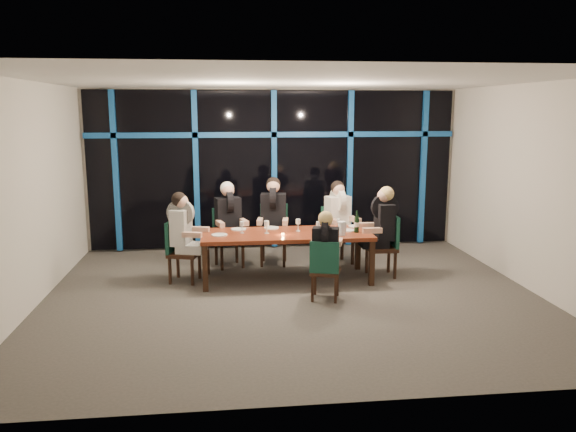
{
  "coord_description": "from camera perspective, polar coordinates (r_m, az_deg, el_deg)",
  "views": [
    {
      "loc": [
        -0.94,
        -7.59,
        2.62
      ],
      "look_at": [
        0.0,
        0.6,
        1.05
      ],
      "focal_mm": 35.0,
      "sensor_mm": 36.0,
      "label": 1
    }
  ],
  "objects": [
    {
      "name": "chair_near_mid",
      "position": [
        7.78,
        3.77,
        -5.21
      ],
      "size": [
        0.49,
        0.49,
        0.86
      ],
      "rotation": [
        0.0,
        0.0,
        2.86
      ],
      "color": "black",
      "rests_on": "ground"
    },
    {
      "name": "diner_near_mid",
      "position": [
        7.76,
        3.85,
        -2.62
      ],
      "size": [
        0.5,
        0.58,
        0.84
      ],
      "rotation": [
        0.0,
        0.0,
        2.86
      ],
      "color": "black",
      "rests_on": "ground"
    },
    {
      "name": "window_wall",
      "position": [
        10.62,
        -1.38,
        4.99
      ],
      "size": [
        6.86,
        0.43,
        2.94
      ],
      "color": "black",
      "rests_on": "ground"
    },
    {
      "name": "plate_end_right",
      "position": [
        8.83,
        5.98,
        -1.45
      ],
      "size": [
        0.24,
        0.24,
        0.01
      ],
      "primitive_type": "cylinder",
      "color": "white",
      "rests_on": "dining_table"
    },
    {
      "name": "chair_far_left",
      "position": [
        9.55,
        -6.15,
        -1.81
      ],
      "size": [
        0.56,
        0.56,
        0.98
      ],
      "rotation": [
        0.0,
        0.0,
        0.26
      ],
      "color": "black",
      "rests_on": "ground"
    },
    {
      "name": "wine_glass_b",
      "position": [
        8.74,
        1.03,
        -0.65
      ],
      "size": [
        0.07,
        0.07,
        0.19
      ],
      "color": "silver",
      "rests_on": "dining_table"
    },
    {
      "name": "dining_table",
      "position": [
        8.66,
        -0.15,
        -2.15
      ],
      "size": [
        2.6,
        1.0,
        0.75
      ],
      "color": "maroon",
      "rests_on": "ground"
    },
    {
      "name": "plate_near_mid",
      "position": [
        8.32,
        4.23,
        -2.18
      ],
      "size": [
        0.24,
        0.24,
        0.01
      ],
      "primitive_type": "cylinder",
      "color": "white",
      "rests_on": "dining_table"
    },
    {
      "name": "diner_end_right",
      "position": [
        8.93,
        9.55,
        -0.23
      ],
      "size": [
        0.61,
        0.49,
        0.96
      ],
      "rotation": [
        0.0,
        0.0,
        4.7
      ],
      "color": "black",
      "rests_on": "ground"
    },
    {
      "name": "plate_far_right",
      "position": [
        9.15,
        6.9,
        -1.04
      ],
      "size": [
        0.24,
        0.24,
        0.01
      ],
      "primitive_type": "cylinder",
      "color": "white",
      "rests_on": "dining_table"
    },
    {
      "name": "wine_bottle",
      "position": [
        8.71,
        6.99,
        -0.81
      ],
      "size": [
        0.08,
        0.08,
        0.34
      ],
      "rotation": [
        0.0,
        0.0,
        -0.37
      ],
      "color": "black",
      "rests_on": "dining_table"
    },
    {
      "name": "tea_light",
      "position": [
        8.49,
        -0.53,
        -1.85
      ],
      "size": [
        0.04,
        0.04,
        0.03
      ],
      "primitive_type": "cylinder",
      "color": "#F39F48",
      "rests_on": "dining_table"
    },
    {
      "name": "chair_end_left",
      "position": [
        8.78,
        -11.02,
        -3.19
      ],
      "size": [
        0.54,
        0.54,
        0.95
      ],
      "rotation": [
        0.0,
        0.0,
        1.3
      ],
      "color": "black",
      "rests_on": "ground"
    },
    {
      "name": "chair_end_right",
      "position": [
        9.03,
        9.99,
        -2.64
      ],
      "size": [
        0.46,
        0.46,
        0.98
      ],
      "rotation": [
        0.0,
        0.0,
        4.7
      ],
      "color": "black",
      "rests_on": "ground"
    },
    {
      "name": "wine_glass_e",
      "position": [
        8.97,
        5.15,
        -0.55
      ],
      "size": [
        0.06,
        0.06,
        0.16
      ],
      "color": "silver",
      "rests_on": "dining_table"
    },
    {
      "name": "room",
      "position": [
        7.67,
        0.51,
        6.34
      ],
      "size": [
        7.04,
        7.0,
        3.02
      ],
      "color": "#524E48",
      "rests_on": "ground"
    },
    {
      "name": "plate_end_left",
      "position": [
        8.53,
        -6.99,
        -1.91
      ],
      "size": [
        0.24,
        0.24,
        0.01
      ],
      "primitive_type": "cylinder",
      "color": "white",
      "rests_on": "dining_table"
    },
    {
      "name": "wine_glass_d",
      "position": [
        8.62,
        -4.7,
        -0.88
      ],
      "size": [
        0.07,
        0.07,
        0.18
      ],
      "color": "silver",
      "rests_on": "dining_table"
    },
    {
      "name": "plate_far_left",
      "position": [
        8.9,
        -5.05,
        -1.34
      ],
      "size": [
        0.24,
        0.24,
        0.01
      ],
      "primitive_type": "cylinder",
      "color": "white",
      "rests_on": "dining_table"
    },
    {
      "name": "diner_far_left",
      "position": [
        9.4,
        -6.06,
        0.41
      ],
      "size": [
        0.57,
        0.66,
        0.96
      ],
      "rotation": [
        0.0,
        0.0,
        0.26
      ],
      "color": "black",
      "rests_on": "ground"
    },
    {
      "name": "wine_glass_c",
      "position": [
        8.68,
        3.08,
        -0.85
      ],
      "size": [
        0.07,
        0.07,
        0.17
      ],
      "color": "white",
      "rests_on": "dining_table"
    },
    {
      "name": "water_pitcher",
      "position": [
        8.49,
        5.48,
        -1.26
      ],
      "size": [
        0.13,
        0.12,
        0.21
      ],
      "rotation": [
        0.0,
        0.0,
        0.2
      ],
      "color": "silver",
      "rests_on": "dining_table"
    },
    {
      "name": "diner_far_mid",
      "position": [
        9.49,
        -1.51,
        0.78
      ],
      "size": [
        0.55,
        0.67,
        1.0
      ],
      "rotation": [
        0.0,
        0.0,
        -0.14
      ],
      "color": "black",
      "rests_on": "ground"
    },
    {
      "name": "diner_far_right",
      "position": [
        9.59,
        5.17,
        0.59
      ],
      "size": [
        0.58,
        0.66,
        0.95
      ],
      "rotation": [
        0.0,
        0.0,
        0.31
      ],
      "color": "white",
      "rests_on": "ground"
    },
    {
      "name": "plate_far_mid",
      "position": [
        8.97,
        -1.7,
        -1.2
      ],
      "size": [
        0.24,
        0.24,
        0.01
      ],
      "primitive_type": "cylinder",
      "color": "white",
      "rests_on": "dining_table"
    },
    {
      "name": "wine_glass_a",
      "position": [
        8.58,
        -2.18,
        -0.84
      ],
      "size": [
        0.08,
        0.08,
        0.2
      ],
      "color": "silver",
      "rests_on": "dining_table"
    },
    {
      "name": "chair_far_right",
      "position": [
        9.74,
        4.9,
        -1.57
      ],
      "size": [
        0.57,
        0.57,
        0.97
      ],
      "rotation": [
        0.0,
        0.0,
        0.31
      ],
      "color": "black",
      "rests_on": "ground"
    },
    {
      "name": "chair_far_mid",
      "position": [
        9.65,
        -1.46,
        -1.49
      ],
      "size": [
        0.54,
        0.54,
        1.02
      ],
      "rotation": [
        0.0,
        0.0,
        -0.14
      ],
      "color": "black",
      "rests_on": "ground"
    },
    {
      "name": "diner_end_left",
      "position": [
        8.67,
        -10.6,
        -0.79
      ],
      "size": [
        0.64,
        0.55,
        0.93
      ],
      "rotation": [
        0.0,
        0.0,
        1.3
      ],
      "color": "black",
      "rests_on": "ground"
    }
  ]
}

